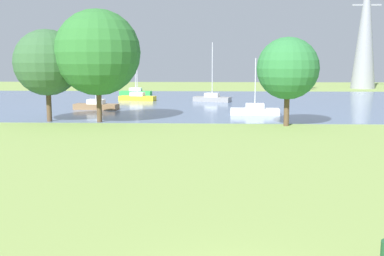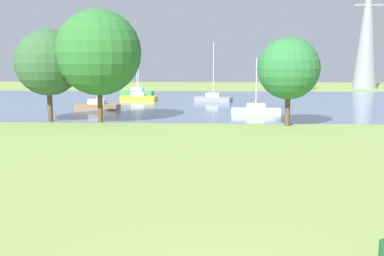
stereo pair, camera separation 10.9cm
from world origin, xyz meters
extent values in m
plane|color=#7F994C|center=(0.00, 22.00, 0.00)|extent=(160.00, 160.00, 0.00)
cube|color=slate|center=(0.00, 50.00, 0.01)|extent=(140.00, 40.00, 0.02)
cube|color=brown|center=(-13.00, 40.71, 0.32)|extent=(4.96, 2.13, 0.60)
cube|color=white|center=(-13.00, 40.71, 0.87)|extent=(1.93, 1.33, 0.50)
cylinder|color=silver|center=(-13.00, 40.71, 4.35)|extent=(0.10, 0.10, 7.46)
cube|color=white|center=(3.83, 36.64, 0.32)|extent=(4.87, 1.73, 0.60)
cube|color=white|center=(3.83, 36.64, 0.87)|extent=(1.85, 1.19, 0.50)
cylinder|color=silver|center=(3.83, 36.64, 3.09)|extent=(0.10, 0.10, 4.93)
cube|color=gray|center=(-0.34, 50.75, 0.32)|extent=(5.02, 3.03, 0.60)
cube|color=white|center=(-0.34, 50.75, 0.87)|extent=(2.07, 1.64, 0.50)
cylinder|color=silver|center=(-0.34, 50.75, 4.08)|extent=(0.10, 0.10, 6.91)
cube|color=green|center=(-11.95, 61.39, 0.32)|extent=(4.93, 1.99, 0.60)
cube|color=white|center=(-11.95, 61.39, 0.87)|extent=(1.90, 1.28, 0.50)
cylinder|color=silver|center=(-11.95, 61.39, 4.15)|extent=(0.10, 0.10, 7.07)
cube|color=yellow|center=(-10.21, 51.84, 0.32)|extent=(5.00, 2.44, 0.60)
cube|color=white|center=(-10.21, 51.84, 0.87)|extent=(1.99, 1.44, 0.50)
cylinder|color=silver|center=(-10.21, 51.84, 2.90)|extent=(0.10, 0.10, 4.56)
cylinder|color=brown|center=(-14.77, 30.86, 1.58)|extent=(0.44, 0.44, 3.15)
sphere|color=#345E36|center=(-14.77, 30.86, 5.16)|extent=(5.75, 5.75, 5.75)
cylinder|color=brown|center=(-10.22, 30.48, 1.72)|extent=(0.44, 0.44, 3.45)
sphere|color=#2D6D2F|center=(-10.22, 30.48, 6.02)|extent=(7.35, 7.35, 7.35)
cylinder|color=brown|center=(5.70, 28.91, 1.47)|extent=(0.44, 0.44, 2.95)
sphere|color=#2E743A|center=(5.70, 28.91, 4.72)|extent=(5.06, 5.06, 5.06)
cone|color=gray|center=(27.72, 78.88, 11.34)|extent=(4.40, 4.40, 22.68)
cube|color=gray|center=(27.72, 78.88, 15.14)|extent=(5.20, 0.30, 0.30)
camera|label=1|loc=(-0.58, -9.75, 5.49)|focal=43.94mm
camera|label=2|loc=(-0.48, -9.74, 5.49)|focal=43.94mm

